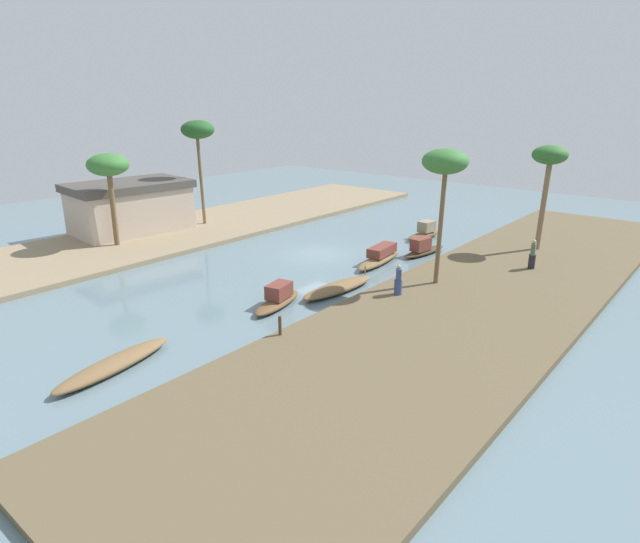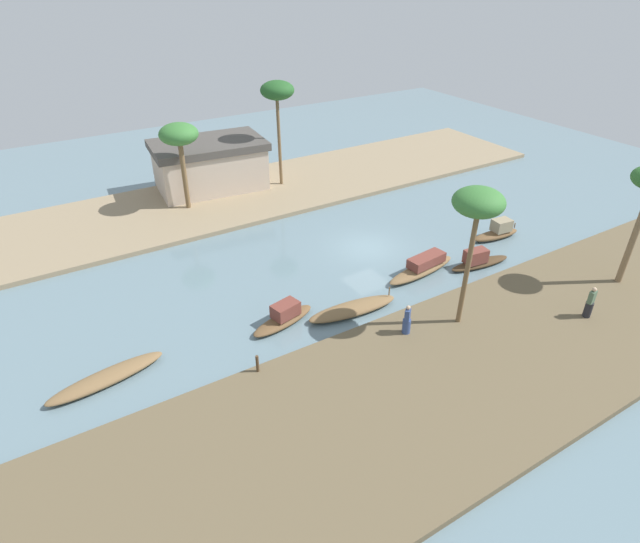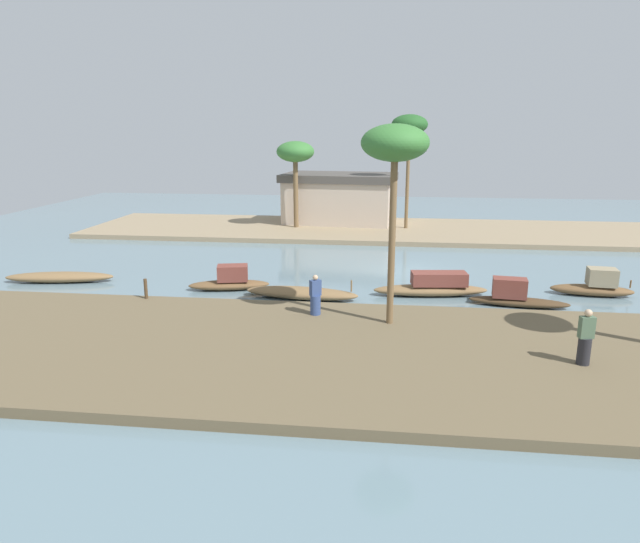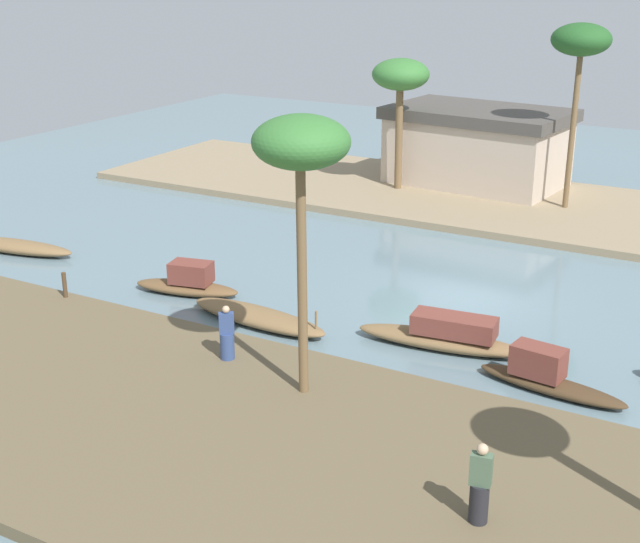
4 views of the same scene
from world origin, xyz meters
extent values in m
plane|color=slate|center=(0.00, 0.00, 0.00)|extent=(68.38, 68.38, 0.00)
cube|color=brown|center=(0.00, -11.69, 0.15)|extent=(45.01, 10.00, 0.31)
cube|color=#937F60|center=(0.00, 11.69, 0.15)|extent=(45.01, 10.00, 0.31)
ellipsoid|color=#47331E|center=(4.39, -5.26, 0.18)|extent=(4.13, 1.39, 0.37)
cube|color=brown|center=(3.97, -5.21, 0.77)|extent=(1.44, 0.92, 0.81)
ellipsoid|color=brown|center=(-8.34, -4.22, 0.21)|extent=(3.84, 1.85, 0.43)
cube|color=brown|center=(-8.16, -4.18, 0.78)|extent=(1.52, 1.13, 0.71)
ellipsoid|color=brown|center=(-16.84, -3.93, 0.24)|extent=(5.27, 1.86, 0.49)
ellipsoid|color=brown|center=(7.94, -3.22, 0.24)|extent=(3.59, 1.34, 0.48)
cube|color=gray|center=(8.29, -3.25, 0.87)|extent=(1.27, 0.98, 0.77)
cylinder|color=brown|center=(9.47, -3.38, 0.61)|extent=(0.07, 0.07, 0.35)
ellipsoid|color=brown|center=(-4.80, -5.24, 0.24)|extent=(5.09, 1.69, 0.49)
cylinder|color=brown|center=(-2.61, -5.44, 0.69)|extent=(0.07, 0.07, 0.51)
ellipsoid|color=brown|center=(0.82, -4.10, 0.24)|extent=(5.15, 1.68, 0.49)
cube|color=brown|center=(1.17, -4.06, 0.77)|extent=(2.50, 1.19, 0.57)
cylinder|color=#33477A|center=(-3.79, -8.29, 0.69)|extent=(0.55, 0.55, 0.76)
cube|color=#33477A|center=(-3.79, -8.29, 1.37)|extent=(0.46, 0.43, 0.60)
sphere|color=tan|center=(-3.79, -8.29, 1.77)|extent=(0.20, 0.20, 0.20)
cylinder|color=#232328|center=(4.82, -12.01, 0.73)|extent=(0.45, 0.45, 0.84)
cube|color=#4C664C|center=(4.82, -12.01, 1.48)|extent=(0.46, 0.31, 0.66)
sphere|color=tan|center=(4.82, -12.01, 1.92)|extent=(0.23, 0.23, 0.23)
cylinder|color=#4C3823|center=(-11.08, -7.05, 0.73)|extent=(0.14, 0.14, 0.84)
cylinder|color=brown|center=(-0.98, -8.97, 3.29)|extent=(0.24, 0.34, 5.97)
ellipsoid|color=#387533|center=(-0.98, -8.97, 6.74)|extent=(2.32, 2.32, 1.28)
cylinder|color=#7F6647|center=(9.33, -10.89, 3.13)|extent=(0.34, 0.45, 5.65)
cylinder|color=brown|center=(-7.74, 11.34, 2.72)|extent=(0.34, 0.43, 4.83)
ellipsoid|color=#387533|center=(-7.74, 11.34, 5.66)|extent=(2.64, 2.64, 1.45)
cylinder|color=brown|center=(0.12, 12.00, 3.65)|extent=(0.25, 0.43, 6.69)
ellipsoid|color=#235623|center=(0.12, 12.00, 7.50)|extent=(2.50, 2.50, 1.37)
cube|color=#C6B29E|center=(-4.85, 14.11, 1.86)|extent=(8.29, 5.63, 3.09)
cube|color=#4C4742|center=(-4.85, 14.11, 3.68)|extent=(8.79, 5.97, 0.55)
camera|label=1|loc=(-25.62, -21.25, 9.76)|focal=29.73mm
camera|label=2|loc=(-17.90, -23.38, 15.96)|focal=29.56mm
camera|label=3|loc=(-1.12, -28.81, 7.18)|focal=31.95mm
camera|label=4|loc=(9.43, -26.44, 10.81)|focal=49.97mm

